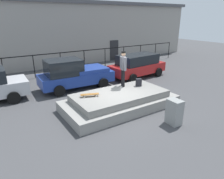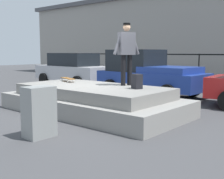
# 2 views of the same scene
# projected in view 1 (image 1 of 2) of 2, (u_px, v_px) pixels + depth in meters

# --- Properties ---
(ground_plane) EXTENTS (60.00, 60.00, 0.00)m
(ground_plane) POSITION_uv_depth(u_px,v_px,m) (117.00, 109.00, 9.95)
(ground_plane) COLOR #424244
(concrete_ledge) EXTENTS (5.50, 2.69, 0.79)m
(concrete_ledge) POSITION_uv_depth(u_px,v_px,m) (120.00, 101.00, 9.95)
(concrete_ledge) COLOR gray
(concrete_ledge) RESTS_ON ground_plane
(skateboarder) EXTENTS (0.41, 0.85, 1.81)m
(skateboarder) POSITION_uv_depth(u_px,v_px,m) (123.00, 66.00, 10.39)
(skateboarder) COLOR black
(skateboarder) RESTS_ON concrete_ledge
(skateboard) EXTENTS (0.86, 0.48, 0.12)m
(skateboard) POSITION_uv_depth(u_px,v_px,m) (90.00, 94.00, 9.29)
(skateboard) COLOR brown
(skateboard) RESTS_ON concrete_ledge
(backpack) EXTENTS (0.34, 0.29, 0.39)m
(backpack) POSITION_uv_depth(u_px,v_px,m) (139.00, 82.00, 10.69)
(backpack) COLOR black
(backpack) RESTS_ON concrete_ledge
(car_blue_pickup_mid) EXTENTS (4.56, 2.19, 1.86)m
(car_blue_pickup_mid) POSITION_uv_depth(u_px,v_px,m) (74.00, 74.00, 12.52)
(car_blue_pickup_mid) COLOR navy
(car_blue_pickup_mid) RESTS_ON ground_plane
(car_red_hatchback_far) EXTENTS (4.42, 2.35, 1.66)m
(car_red_hatchback_far) POSITION_uv_depth(u_px,v_px,m) (137.00, 65.00, 14.97)
(car_red_hatchback_far) COLOR #B21E1E
(car_red_hatchback_far) RESTS_ON ground_plane
(utility_box) EXTENTS (0.47, 0.62, 1.06)m
(utility_box) POSITION_uv_depth(u_px,v_px,m) (174.00, 112.00, 8.38)
(utility_box) COLOR gray
(utility_box) RESTS_ON ground_plane
(fence_row) EXTENTS (24.06, 0.06, 1.68)m
(fence_row) POSITION_uv_depth(u_px,v_px,m) (60.00, 59.00, 15.64)
(fence_row) COLOR black
(fence_row) RESTS_ON ground_plane
(warehouse_building) EXTENTS (32.93, 9.15, 5.61)m
(warehouse_building) POSITION_uv_depth(u_px,v_px,m) (36.00, 32.00, 20.34)
(warehouse_building) COLOR gray
(warehouse_building) RESTS_ON ground_plane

